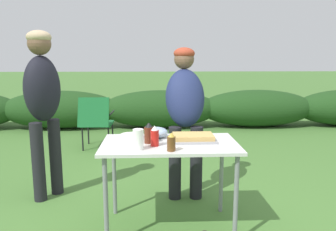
% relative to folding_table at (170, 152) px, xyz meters
% --- Properties ---
extents(ground_plane, '(60.00, 60.00, 0.00)m').
position_rel_folding_table_xyz_m(ground_plane, '(0.00, 0.00, -0.66)').
color(ground_plane, '#477533').
extents(shrub_hedge, '(14.40, 0.90, 0.76)m').
position_rel_folding_table_xyz_m(shrub_hedge, '(0.00, 4.03, -0.28)').
color(shrub_hedge, '#1E4219').
rests_on(shrub_hedge, ground).
extents(folding_table, '(1.10, 0.64, 0.74)m').
position_rel_folding_table_xyz_m(folding_table, '(0.00, 0.00, 0.00)').
color(folding_table, silver).
rests_on(folding_table, ground).
extents(food_tray, '(0.38, 0.25, 0.06)m').
position_rel_folding_table_xyz_m(food_tray, '(0.20, 0.05, 0.10)').
color(food_tray, '#9E9EA3').
rests_on(food_tray, folding_table).
extents(plate_stack, '(0.20, 0.20, 0.03)m').
position_rel_folding_table_xyz_m(plate_stack, '(-0.32, 0.18, 0.09)').
color(plate_stack, white).
rests_on(plate_stack, folding_table).
extents(mixing_bowl, '(0.20, 0.20, 0.09)m').
position_rel_folding_table_xyz_m(mixing_bowl, '(-0.11, 0.18, 0.12)').
color(mixing_bowl, '#99B2CC').
rests_on(mixing_bowl, folding_table).
extents(paper_cup_stack, '(0.08, 0.08, 0.16)m').
position_rel_folding_table_xyz_m(paper_cup_stack, '(-0.24, -0.19, 0.16)').
color(paper_cup_stack, white).
rests_on(paper_cup_stack, folding_table).
extents(beer_bottle, '(0.06, 0.06, 0.14)m').
position_rel_folding_table_xyz_m(beer_bottle, '(0.00, -0.24, 0.14)').
color(beer_bottle, brown).
rests_on(beer_bottle, folding_table).
extents(bbq_sauce_bottle, '(0.08, 0.08, 0.17)m').
position_rel_folding_table_xyz_m(bbq_sauce_bottle, '(-0.17, -0.00, 0.16)').
color(bbq_sauce_bottle, '#562314').
rests_on(bbq_sauce_bottle, folding_table).
extents(ketchup_bottle, '(0.07, 0.07, 0.16)m').
position_rel_folding_table_xyz_m(ketchup_bottle, '(-0.12, -0.09, 0.15)').
color(ketchup_bottle, red).
rests_on(ketchup_bottle, folding_table).
extents(standing_person_in_navy_coat, '(0.40, 0.49, 1.52)m').
position_rel_folding_table_xyz_m(standing_person_in_navy_coat, '(0.19, 0.68, 0.27)').
color(standing_person_in_navy_coat, black).
rests_on(standing_person_in_navy_coat, ground).
extents(standing_person_in_dark_puffer, '(0.44, 0.47, 1.68)m').
position_rel_folding_table_xyz_m(standing_person_in_dark_puffer, '(-1.22, 0.68, 0.37)').
color(standing_person_in_dark_puffer, black).
rests_on(standing_person_in_dark_puffer, ground).
extents(camp_chair_green_behind_table, '(0.50, 0.60, 0.83)m').
position_rel_folding_table_xyz_m(camp_chair_green_behind_table, '(-1.02, 2.44, -0.20)').
color(camp_chair_green_behind_table, '#19602D').
rests_on(camp_chair_green_behind_table, ground).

